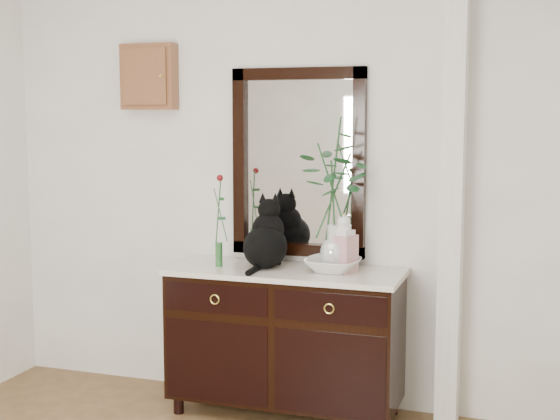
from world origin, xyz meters
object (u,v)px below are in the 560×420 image
(sideboard, at_px, (286,334))
(cat, at_px, (265,233))
(ginger_jar, at_px, (343,242))
(lotus_bowl, at_px, (333,265))

(sideboard, distance_m, cat, 0.59)
(ginger_jar, bearing_deg, lotus_bowl, -163.02)
(cat, xyz_separation_m, lotus_bowl, (0.40, 0.01, -0.16))
(lotus_bowl, bearing_deg, ginger_jar, 16.98)
(cat, height_order, ginger_jar, cat)
(sideboard, bearing_deg, cat, 174.33)
(sideboard, relative_size, ginger_jar, 4.03)
(sideboard, xyz_separation_m, cat, (-0.13, 0.01, 0.58))
(ginger_jar, bearing_deg, sideboard, -173.82)
(lotus_bowl, height_order, ginger_jar, ginger_jar)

